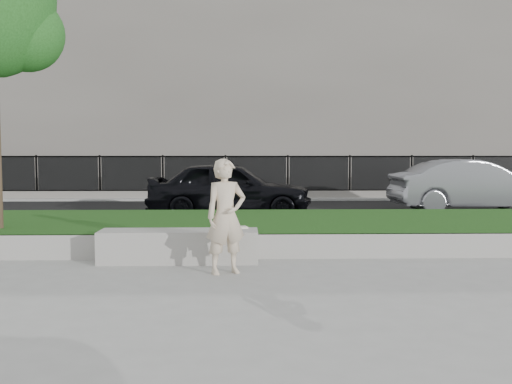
{
  "coord_description": "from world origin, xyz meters",
  "views": [
    {
      "loc": [
        -0.03,
        -8.07,
        1.72
      ],
      "look_at": [
        0.2,
        1.2,
        1.07
      ],
      "focal_mm": 40.0,
      "sensor_mm": 36.0,
      "label": 1
    }
  ],
  "objects_px": {
    "stone_bench": "(179,246)",
    "book": "(239,227)",
    "car_silver": "(472,186)",
    "car_dark": "(230,189)",
    "man": "(226,216)"
  },
  "relations": [
    {
      "from": "man",
      "to": "car_dark",
      "type": "bearing_deg",
      "value": 67.88
    },
    {
      "from": "car_dark",
      "to": "car_silver",
      "type": "distance_m",
      "value": 6.91
    },
    {
      "from": "stone_bench",
      "to": "book",
      "type": "distance_m",
      "value": 1.0
    },
    {
      "from": "book",
      "to": "car_dark",
      "type": "relative_size",
      "value": 0.06
    },
    {
      "from": "car_silver",
      "to": "book",
      "type": "bearing_deg",
      "value": 134.33
    },
    {
      "from": "stone_bench",
      "to": "car_dark",
      "type": "xyz_separation_m",
      "value": [
        0.67,
        6.05,
        0.51
      ]
    },
    {
      "from": "stone_bench",
      "to": "car_dark",
      "type": "relative_size",
      "value": 0.58
    },
    {
      "from": "car_dark",
      "to": "man",
      "type": "bearing_deg",
      "value": -176.09
    },
    {
      "from": "car_silver",
      "to": "car_dark",
      "type": "bearing_deg",
      "value": 96.49
    },
    {
      "from": "car_dark",
      "to": "book",
      "type": "bearing_deg",
      "value": -174.14
    },
    {
      "from": "stone_bench",
      "to": "car_dark",
      "type": "distance_m",
      "value": 6.11
    },
    {
      "from": "stone_bench",
      "to": "car_dark",
      "type": "height_order",
      "value": "car_dark"
    },
    {
      "from": "man",
      "to": "car_dark",
      "type": "relative_size",
      "value": 0.38
    },
    {
      "from": "car_silver",
      "to": "stone_bench",
      "type": "bearing_deg",
      "value": 131.26
    },
    {
      "from": "book",
      "to": "car_dark",
      "type": "height_order",
      "value": "car_dark"
    }
  ]
}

